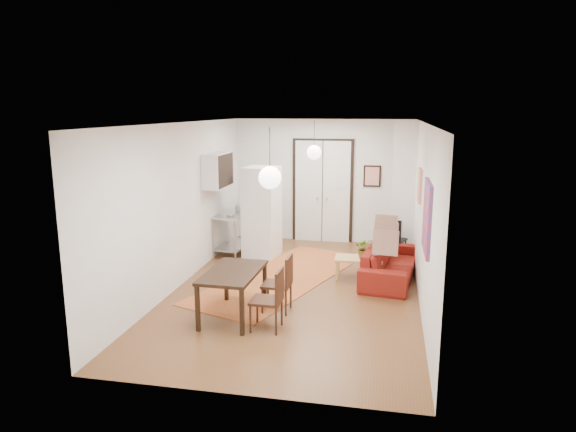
% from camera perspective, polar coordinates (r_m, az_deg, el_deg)
% --- Properties ---
extents(floor, '(7.00, 7.00, 0.00)m').
position_cam_1_polar(floor, '(9.18, 0.95, -8.12)').
color(floor, brown).
rests_on(floor, ground).
extents(ceiling, '(4.20, 7.00, 0.02)m').
position_cam_1_polar(ceiling, '(8.63, 1.02, 10.29)').
color(ceiling, white).
rests_on(ceiling, wall_back).
extents(wall_back, '(4.20, 0.02, 2.90)m').
position_cam_1_polar(wall_back, '(12.21, 3.90, 3.89)').
color(wall_back, white).
rests_on(wall_back, floor).
extents(wall_front, '(4.20, 0.02, 2.90)m').
position_cam_1_polar(wall_front, '(5.49, -5.53, -6.11)').
color(wall_front, white).
rests_on(wall_front, floor).
extents(wall_left, '(0.02, 7.00, 2.90)m').
position_cam_1_polar(wall_left, '(9.39, -11.74, 1.26)').
color(wall_left, white).
rests_on(wall_left, floor).
extents(wall_right, '(0.02, 7.00, 2.90)m').
position_cam_1_polar(wall_right, '(8.68, 14.76, 0.26)').
color(wall_right, white).
rests_on(wall_right, floor).
extents(double_doors, '(1.44, 0.06, 2.50)m').
position_cam_1_polar(double_doors, '(12.20, 3.86, 2.70)').
color(double_doors, white).
rests_on(double_doors, wall_back).
extents(stub_partition, '(0.50, 0.10, 2.90)m').
position_cam_1_polar(stub_partition, '(11.18, 12.73, 2.89)').
color(stub_partition, white).
rests_on(stub_partition, floor).
extents(wall_cabinet, '(0.35, 1.00, 0.70)m').
position_cam_1_polar(wall_cabinet, '(10.64, -7.82, 5.08)').
color(wall_cabinet, white).
rests_on(wall_cabinet, wall_left).
extents(painting_popart, '(0.05, 1.00, 1.00)m').
position_cam_1_polar(painting_popart, '(7.42, 15.21, -0.13)').
color(painting_popart, red).
rests_on(painting_popart, wall_right).
extents(painting_abstract, '(0.05, 0.50, 0.60)m').
position_cam_1_polar(painting_abstract, '(9.41, 14.44, 3.32)').
color(painting_abstract, '#F2E6C9').
rests_on(painting_abstract, wall_right).
extents(poster_back, '(0.40, 0.03, 0.50)m').
position_cam_1_polar(poster_back, '(12.07, 9.33, 4.39)').
color(poster_back, red).
rests_on(poster_back, wall_back).
extents(print_left, '(0.03, 0.44, 0.54)m').
position_cam_1_polar(print_left, '(11.15, -7.73, 5.65)').
color(print_left, '#9F6A42').
rests_on(print_left, wall_left).
extents(pendant_back, '(0.30, 0.30, 0.80)m').
position_cam_1_polar(pendant_back, '(10.64, 2.92, 7.07)').
color(pendant_back, silver).
rests_on(pendant_back, ceiling).
extents(pendant_front, '(0.30, 0.30, 0.80)m').
position_cam_1_polar(pendant_front, '(6.73, -2.02, 4.29)').
color(pendant_front, silver).
rests_on(pendant_front, ceiling).
extents(kilim_rug, '(2.93, 4.54, 0.01)m').
position_cam_1_polar(kilim_rug, '(9.79, -0.62, -6.79)').
color(kilim_rug, '#C56831').
rests_on(kilim_rug, floor).
extents(sofa, '(2.23, 1.12, 0.62)m').
position_cam_1_polar(sofa, '(9.81, 11.30, -5.12)').
color(sofa, maroon).
rests_on(sofa, floor).
extents(coffee_table, '(0.90, 0.52, 0.39)m').
position_cam_1_polar(coffee_table, '(9.76, 7.87, -4.91)').
color(coffee_table, tan).
rests_on(coffee_table, floor).
extents(potted_plant, '(0.31, 0.35, 0.38)m').
position_cam_1_polar(potted_plant, '(9.68, 8.50, -3.55)').
color(potted_plant, '#376A2F').
rests_on(potted_plant, coffee_table).
extents(kitchen_counter, '(0.74, 1.24, 0.89)m').
position_cam_1_polar(kitchen_counter, '(11.33, -5.92, -1.27)').
color(kitchen_counter, '#ACAEB1').
rests_on(kitchen_counter, floor).
extents(bowl, '(0.28, 0.28, 0.05)m').
position_cam_1_polar(bowl, '(10.98, -6.42, 0.14)').
color(bowl, white).
rests_on(bowl, kitchen_counter).
extents(soap_bottle, '(0.11, 0.11, 0.19)m').
position_cam_1_polar(soap_bottle, '(11.48, -5.60, 1.02)').
color(soap_bottle, teal).
rests_on(soap_bottle, kitchen_counter).
extents(fridge, '(0.77, 0.77, 1.93)m').
position_cam_1_polar(fridge, '(10.98, -2.93, 0.45)').
color(fridge, white).
rests_on(fridge, floor).
extents(dining_table, '(0.79, 1.34, 0.73)m').
position_cam_1_polar(dining_table, '(7.86, -6.13, -6.65)').
color(dining_table, black).
rests_on(dining_table, floor).
extents(dining_chair_near, '(0.44, 0.62, 0.91)m').
position_cam_1_polar(dining_chair_near, '(8.16, -1.13, -6.83)').
color(dining_chair_near, '#3C2313').
rests_on(dining_chair_near, floor).
extents(dining_chair_far, '(0.44, 0.62, 0.91)m').
position_cam_1_polar(dining_chair_far, '(7.51, -2.28, -8.50)').
color(dining_chair_far, '#3C2313').
rests_on(dining_chair_far, floor).
extents(black_side_chair, '(0.54, 0.56, 0.91)m').
position_cam_1_polar(black_side_chair, '(11.03, 11.77, -2.07)').
color(black_side_chair, black).
rests_on(black_side_chair, floor).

